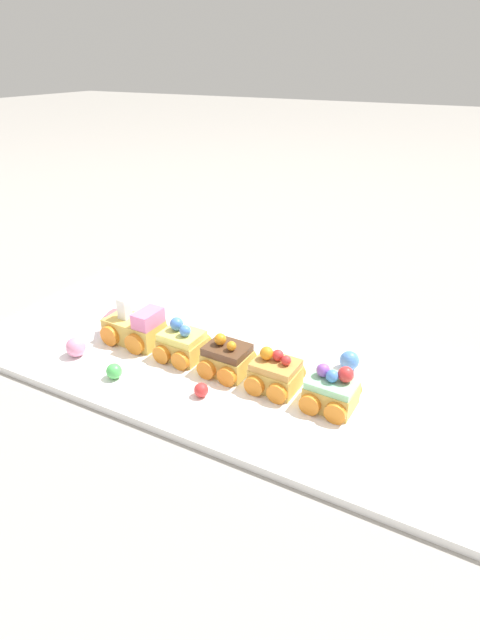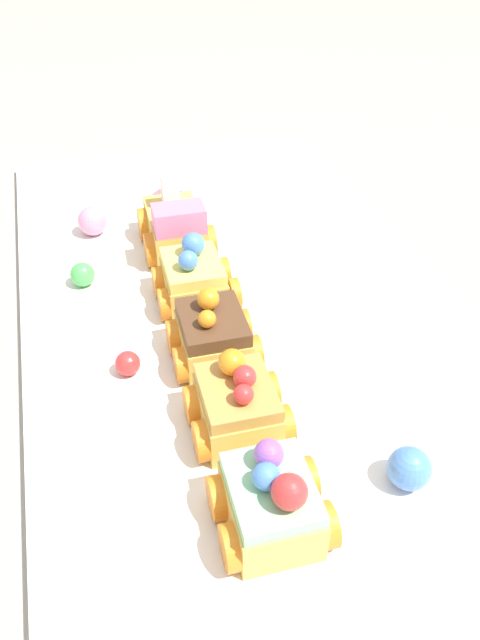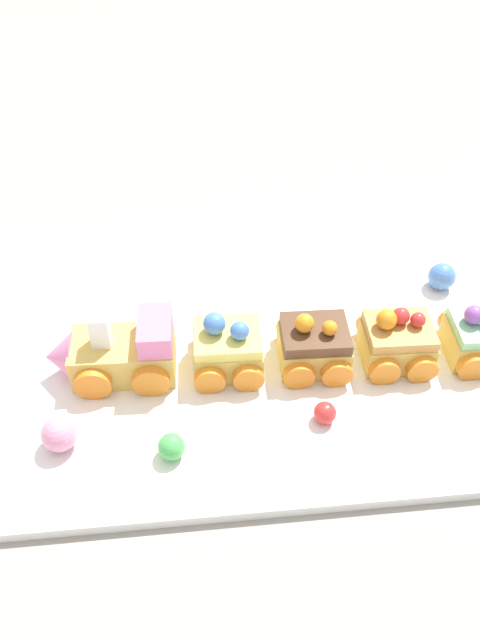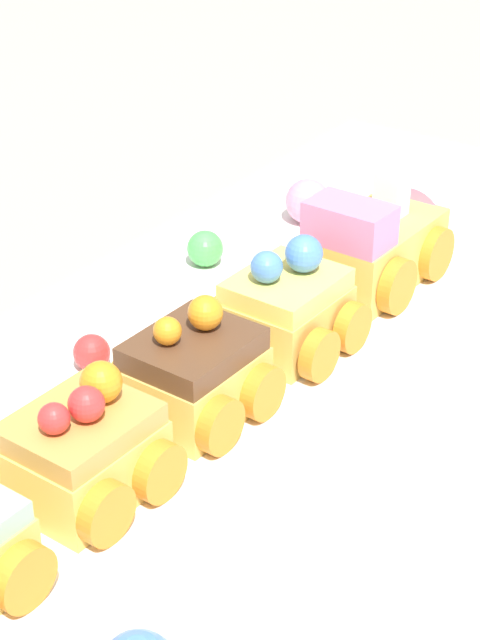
{
  "view_description": "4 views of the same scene",
  "coord_description": "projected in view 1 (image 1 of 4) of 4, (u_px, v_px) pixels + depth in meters",
  "views": [
    {
      "loc": [
        -0.35,
        0.59,
        0.44
      ],
      "look_at": [
        -0.02,
        -0.02,
        0.07
      ],
      "focal_mm": 28.0,
      "sensor_mm": 36.0,
      "label": 1
    },
    {
      "loc": [
        -0.41,
        0.13,
        0.37
      ],
      "look_at": [
        -0.02,
        0.01,
        0.04
      ],
      "focal_mm": 35.0,
      "sensor_mm": 36.0,
      "label": 2
    },
    {
      "loc": [
        0.08,
        0.44,
        0.48
      ],
      "look_at": [
        0.04,
        -0.0,
        0.04
      ],
      "focal_mm": 35.0,
      "sensor_mm": 36.0,
      "label": 3
    },
    {
      "loc": [
        -0.39,
        -0.24,
        0.33
      ],
      "look_at": [
        -0.03,
        0.01,
        0.08
      ],
      "focal_mm": 60.0,
      "sensor_mm": 36.0,
      "label": 4
    }
  ],
  "objects": [
    {
      "name": "display_board",
      "position": [
        223.0,
        359.0,
        0.81
      ],
      "size": [
        0.83,
        0.39,
        0.01
      ],
      "primitive_type": "cube",
      "color": "white",
      "rests_on": "ground_plane"
    },
    {
      "name": "gumball_green",
      "position": [
        114.0,
        371.0,
        0.74
      ],
      "size": [
        0.02,
        0.02,
        0.02
      ],
      "primitive_type": "sphere",
      "color": "#4CBC56",
      "rests_on": "display_board"
    },
    {
      "name": "cake_car_chocolate",
      "position": [
        227.0,
        359.0,
        0.75
      ],
      "size": [
        0.07,
        0.07,
        0.06
      ],
      "rotation": [
        0.0,
        0.0,
        -0.03
      ],
      "color": "#E0BC56",
      "rests_on": "display_board"
    },
    {
      "name": "gumball_red",
      "position": [
        201.0,
        390.0,
        0.7
      ],
      "size": [
        0.02,
        0.02,
        0.02
      ],
      "primitive_type": "sphere",
      "color": "red",
      "rests_on": "display_board"
    },
    {
      "name": "ground_plane",
      "position": [
        223.0,
        362.0,
        0.81
      ],
      "size": [
        10.0,
        10.0,
        0.0
      ],
      "primitive_type": "plane",
      "color": "gray"
    },
    {
      "name": "cake_car_mint",
      "position": [
        332.0,
        391.0,
        0.68
      ],
      "size": [
        0.07,
        0.07,
        0.06
      ],
      "rotation": [
        0.0,
        0.0,
        -0.03
      ],
      "color": "#E0BC56",
      "rests_on": "display_board"
    },
    {
      "name": "cake_car_caramel",
      "position": [
        275.0,
        374.0,
        0.72
      ],
      "size": [
        0.07,
        0.07,
        0.06
      ],
      "rotation": [
        0.0,
        0.0,
        -0.03
      ],
      "color": "#E0BC56",
      "rests_on": "display_board"
    },
    {
      "name": "gumball_blue",
      "position": [
        349.0,
        361.0,
        0.76
      ],
      "size": [
        0.03,
        0.03,
        0.03
      ],
      "primitive_type": "sphere",
      "color": "#4C84E0",
      "rests_on": "display_board"
    },
    {
      "name": "cake_car_lemon",
      "position": [
        182.0,
        344.0,
        0.79
      ],
      "size": [
        0.07,
        0.07,
        0.07
      ],
      "rotation": [
        0.0,
        0.0,
        -0.03
      ],
      "color": "#E0BC56",
      "rests_on": "display_board"
    },
    {
      "name": "gumball_pink",
      "position": [
        76.0,
        347.0,
        0.8
      ],
      "size": [
        0.03,
        0.03,
        0.03
      ],
      "primitive_type": "sphere",
      "color": "pink",
      "rests_on": "display_board"
    },
    {
      "name": "cake_train_locomotive",
      "position": [
        131.0,
        327.0,
        0.84
      ],
      "size": [
        0.12,
        0.07,
        0.08
      ],
      "rotation": [
        0.0,
        0.0,
        -0.03
      ],
      "color": "#E0BC56",
      "rests_on": "display_board"
    }
  ]
}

